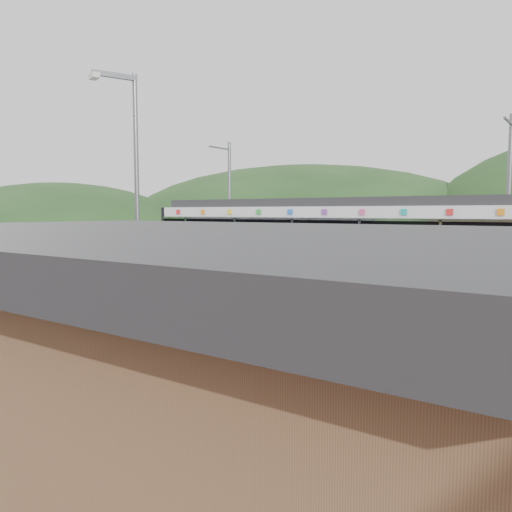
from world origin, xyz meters
The scene contains 9 objects.
ground centered at (0.00, 0.00, 0.00)m, with size 120.00×120.00×0.00m, color #4C4C4F.
hills centered at (6.19, 5.29, 0.00)m, with size 146.00×149.00×26.00m.
platform centered at (0.00, 3.30, 0.15)m, with size 26.00×3.20×0.30m, color #9E9E99.
yellow_line centered at (0.00, 2.00, 0.30)m, with size 26.00×0.10×0.01m, color yellow.
train centered at (2.02, 6.00, 2.06)m, with size 20.44×3.01×3.74m.
catenary_mast_west centered at (-7.00, 8.56, 3.65)m, with size 0.18×1.80×7.00m.
catenary_mast_east centered at (7.00, 8.56, 3.65)m, with size 0.18×1.80×7.00m.
station_shelter centered at (6.00, -9.01, 1.55)m, with size 9.20×6.20×3.00m.
lamp_post centered at (0.40, -4.82, 3.93)m, with size 0.52×1.20×6.61m.
Camera 1 is at (10.19, -13.40, 3.20)m, focal length 35.00 mm.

